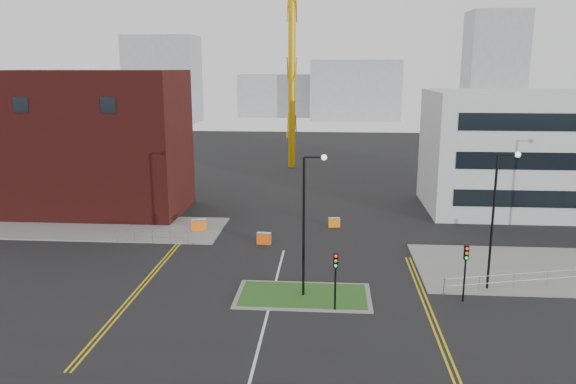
% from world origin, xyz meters
% --- Properties ---
extents(ground, '(200.00, 200.00, 0.00)m').
position_xyz_m(ground, '(0.00, 0.00, 0.00)').
color(ground, black).
rests_on(ground, ground).
extents(pavement_left, '(28.00, 8.00, 0.12)m').
position_xyz_m(pavement_left, '(-20.00, 22.00, 0.06)').
color(pavement_left, slate).
rests_on(pavement_left, ground).
extents(island_kerb, '(8.60, 4.60, 0.08)m').
position_xyz_m(island_kerb, '(2.00, 8.00, 0.04)').
color(island_kerb, slate).
rests_on(island_kerb, ground).
extents(grass_island, '(8.00, 4.00, 0.12)m').
position_xyz_m(grass_island, '(2.00, 8.00, 0.06)').
color(grass_island, '#24541C').
rests_on(grass_island, ground).
extents(brick_building, '(24.20, 10.07, 14.24)m').
position_xyz_m(brick_building, '(-22.97, 28.00, 6.85)').
color(brick_building, '#4D1513').
rests_on(brick_building, ground).
extents(office_block, '(25.00, 12.20, 12.00)m').
position_xyz_m(office_block, '(26.01, 31.97, 6.00)').
color(office_block, silver).
rests_on(office_block, ground).
extents(streetlamp_island, '(1.46, 0.36, 9.18)m').
position_xyz_m(streetlamp_island, '(2.22, 8.00, 5.41)').
color(streetlamp_island, black).
rests_on(streetlamp_island, ground).
extents(streetlamp_right_near, '(1.46, 0.36, 9.18)m').
position_xyz_m(streetlamp_right_near, '(14.22, 10.00, 5.41)').
color(streetlamp_right_near, black).
rests_on(streetlamp_right_near, ground).
extents(traffic_light_island, '(0.28, 0.33, 3.65)m').
position_xyz_m(traffic_light_island, '(4.00, 5.98, 2.57)').
color(traffic_light_island, black).
rests_on(traffic_light_island, ground).
extents(traffic_light_right, '(0.28, 0.33, 3.65)m').
position_xyz_m(traffic_light_right, '(12.00, 7.98, 2.57)').
color(traffic_light_right, black).
rests_on(traffic_light_right, ground).
extents(railing_left, '(6.05, 0.05, 1.10)m').
position_xyz_m(railing_left, '(-11.00, 18.00, 0.74)').
color(railing_left, gray).
rests_on(railing_left, ground).
extents(centre_line, '(0.15, 30.00, 0.01)m').
position_xyz_m(centre_line, '(0.00, 2.00, 0.01)').
color(centre_line, silver).
rests_on(centre_line, ground).
extents(yellow_left_a, '(0.12, 24.00, 0.01)m').
position_xyz_m(yellow_left_a, '(-9.00, 10.00, 0.01)').
color(yellow_left_a, gold).
rests_on(yellow_left_a, ground).
extents(yellow_left_b, '(0.12, 24.00, 0.01)m').
position_xyz_m(yellow_left_b, '(-8.70, 10.00, 0.01)').
color(yellow_left_b, gold).
rests_on(yellow_left_b, ground).
extents(yellow_right_a, '(0.12, 20.00, 0.01)m').
position_xyz_m(yellow_right_a, '(9.50, 6.00, 0.01)').
color(yellow_right_a, gold).
rests_on(yellow_right_a, ground).
extents(yellow_right_b, '(0.12, 20.00, 0.01)m').
position_xyz_m(yellow_right_b, '(9.80, 6.00, 0.01)').
color(yellow_right_b, gold).
rests_on(yellow_right_b, ground).
extents(skyline_a, '(18.00, 12.00, 22.00)m').
position_xyz_m(skyline_a, '(-40.00, 120.00, 11.00)').
color(skyline_a, gray).
rests_on(skyline_a, ground).
extents(skyline_b, '(24.00, 12.00, 16.00)m').
position_xyz_m(skyline_b, '(10.00, 130.00, 8.00)').
color(skyline_b, gray).
rests_on(skyline_b, ground).
extents(skyline_c, '(14.00, 12.00, 28.00)m').
position_xyz_m(skyline_c, '(45.00, 125.00, 14.00)').
color(skyline_c, gray).
rests_on(skyline_c, ground).
extents(skyline_d, '(30.00, 12.00, 12.00)m').
position_xyz_m(skyline_d, '(-8.00, 140.00, 6.00)').
color(skyline_d, gray).
rests_on(skyline_d, ground).
extents(barrier_left, '(1.40, 0.77, 1.12)m').
position_xyz_m(barrier_left, '(-7.95, 21.70, 0.61)').
color(barrier_left, '#FF640E').
rests_on(barrier_left, ground).
extents(barrier_mid, '(1.20, 0.48, 0.98)m').
position_xyz_m(barrier_mid, '(-1.76, 18.54, 0.53)').
color(barrier_mid, '#FF5D0E').
rests_on(barrier_mid, ground).
extents(barrier_right, '(1.09, 0.53, 0.88)m').
position_xyz_m(barrier_right, '(4.03, 24.00, 0.48)').
color(barrier_right, orange).
rests_on(barrier_right, ground).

